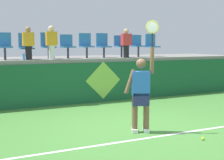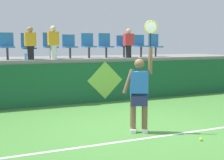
% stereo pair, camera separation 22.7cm
% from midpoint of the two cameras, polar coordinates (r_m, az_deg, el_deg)
% --- Properties ---
extents(ground_plane, '(40.00, 40.00, 0.00)m').
position_cam_midpoint_polar(ground_plane, '(7.41, 3.29, -8.73)').
color(ground_plane, '#478438').
extents(court_back_wall, '(13.67, 0.20, 1.34)m').
position_cam_midpoint_polar(court_back_wall, '(10.36, -5.75, -0.54)').
color(court_back_wall, '#195633').
rests_on(court_back_wall, ground_plane).
extents(spectator_platform, '(13.67, 2.83, 0.12)m').
position_cam_midpoint_polar(spectator_platform, '(11.59, -8.06, 3.83)').
color(spectator_platform, gray).
rests_on(spectator_platform, court_back_wall).
extents(court_baseline_stripe, '(12.30, 0.08, 0.01)m').
position_cam_midpoint_polar(court_baseline_stripe, '(6.73, 6.65, -10.34)').
color(court_baseline_stripe, white).
rests_on(court_baseline_stripe, ground_plane).
extents(tennis_player, '(0.72, 0.38, 2.46)m').
position_cam_midpoint_polar(tennis_player, '(6.90, 4.39, -2.06)').
color(tennis_player, white).
rests_on(tennis_player, ground_plane).
extents(tennis_ball, '(0.07, 0.07, 0.07)m').
position_cam_midpoint_polar(tennis_ball, '(6.72, 15.36, -10.30)').
color(tennis_ball, '#D1E533').
rests_on(tennis_ball, ground_plane).
extents(water_bottle, '(0.07, 0.07, 0.20)m').
position_cam_midpoint_polar(water_bottle, '(9.96, -16.49, 4.09)').
color(water_bottle, '#338CE5').
rests_on(water_bottle, spectator_platform).
extents(stadium_chair_1, '(0.44, 0.42, 0.85)m').
position_cam_midpoint_polar(stadium_chair_1, '(10.44, -19.68, 6.13)').
color(stadium_chair_1, '#38383D').
rests_on(stadium_chair_1, spectator_platform).
extents(stadium_chair_2, '(0.44, 0.42, 0.85)m').
position_cam_midpoint_polar(stadium_chair_2, '(10.53, -16.05, 6.13)').
color(stadium_chair_2, '#38383D').
rests_on(stadium_chair_2, spectator_platform).
extents(stadium_chair_3, '(0.44, 0.42, 0.87)m').
position_cam_midpoint_polar(stadium_chair_3, '(10.67, -12.23, 6.38)').
color(stadium_chair_3, '#38383D').
rests_on(stadium_chair_3, spectator_platform).
extents(stadium_chair_4, '(0.44, 0.42, 0.82)m').
position_cam_midpoint_polar(stadium_chair_4, '(10.83, -8.79, 6.35)').
color(stadium_chair_4, '#38383D').
rests_on(stadium_chair_4, spectator_platform).
extents(stadium_chair_5, '(0.44, 0.42, 0.87)m').
position_cam_midpoint_polar(stadium_chair_5, '(11.05, -5.37, 6.53)').
color(stadium_chair_5, '#38383D').
rests_on(stadium_chair_5, spectator_platform).
extents(stadium_chair_6, '(0.44, 0.42, 0.88)m').
position_cam_midpoint_polar(stadium_chair_6, '(11.29, -2.23, 6.55)').
color(stadium_chair_6, '#38383D').
rests_on(stadium_chair_6, spectator_platform).
extents(stadium_chair_7, '(0.44, 0.42, 0.80)m').
position_cam_midpoint_polar(stadium_chair_7, '(11.57, 1.04, 6.48)').
color(stadium_chair_7, '#38383D').
rests_on(stadium_chair_7, spectator_platform).
extents(stadium_chair_8, '(0.44, 0.42, 0.83)m').
position_cam_midpoint_polar(stadium_chair_8, '(11.91, 4.14, 6.52)').
color(stadium_chair_8, '#38383D').
rests_on(stadium_chair_8, spectator_platform).
extents(stadium_chair_9, '(0.44, 0.42, 0.88)m').
position_cam_midpoint_polar(stadium_chair_9, '(12.25, 6.75, 6.50)').
color(stadium_chair_9, '#38383D').
rests_on(stadium_chair_9, spectator_platform).
extents(spectator_0, '(0.34, 0.20, 1.07)m').
position_cam_midpoint_polar(spectator_0, '(10.20, -11.64, 6.85)').
color(spectator_0, white).
rests_on(spectator_0, spectator_platform).
extents(spectator_1, '(0.34, 0.20, 1.03)m').
position_cam_midpoint_polar(spectator_1, '(10.12, -15.68, 6.60)').
color(spectator_1, black).
rests_on(spectator_1, spectator_platform).
extents(spectator_2, '(0.34, 0.20, 1.03)m').
position_cam_midpoint_polar(spectator_2, '(11.18, 2.03, 6.83)').
color(spectator_2, black).
rests_on(spectator_2, spectator_platform).
extents(wall_signage_mount, '(1.27, 0.01, 1.37)m').
position_cam_midpoint_polar(wall_signage_mount, '(10.60, -2.21, -4.01)').
color(wall_signage_mount, '#195633').
rests_on(wall_signage_mount, ground_plane).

